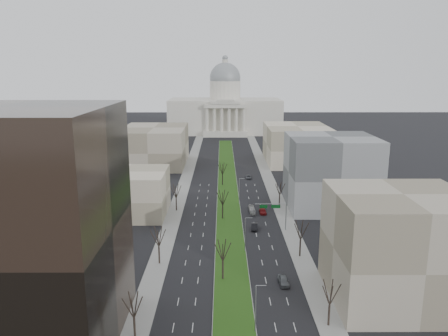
{
  "coord_description": "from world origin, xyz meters",
  "views": [
    {
      "loc": [
        -2.11,
        -48.93,
        45.71
      ],
      "look_at": [
        -1.46,
        105.85,
        10.34
      ],
      "focal_mm": 35.0,
      "sensor_mm": 36.0,
      "label": 1
    }
  ],
  "objects_px": {
    "car_grey_near": "(284,281)",
    "car_black": "(254,227)",
    "box_van": "(252,210)",
    "car_red": "(263,211)",
    "car_grey_far": "(249,177)"
  },
  "relations": [
    {
      "from": "car_black",
      "to": "car_red",
      "type": "relative_size",
      "value": 0.97
    },
    {
      "from": "box_van",
      "to": "car_red",
      "type": "bearing_deg",
      "value": -10.11
    },
    {
      "from": "car_black",
      "to": "box_van",
      "type": "distance_m",
      "value": 14.9
    },
    {
      "from": "car_black",
      "to": "box_van",
      "type": "height_order",
      "value": "box_van"
    },
    {
      "from": "car_black",
      "to": "car_red",
      "type": "distance_m",
      "value": 14.92
    },
    {
      "from": "car_grey_near",
      "to": "car_grey_far",
      "type": "bearing_deg",
      "value": 87.6
    },
    {
      "from": "car_grey_near",
      "to": "car_black",
      "type": "relative_size",
      "value": 0.98
    },
    {
      "from": "car_red",
      "to": "box_van",
      "type": "xyz_separation_m",
      "value": [
        -3.45,
        0.45,
        0.2
      ]
    },
    {
      "from": "car_grey_near",
      "to": "box_van",
      "type": "height_order",
      "value": "box_van"
    },
    {
      "from": "car_grey_near",
      "to": "car_red",
      "type": "distance_m",
      "value": 47.6
    },
    {
      "from": "car_red",
      "to": "car_grey_far",
      "type": "height_order",
      "value": "car_red"
    },
    {
      "from": "car_black",
      "to": "box_van",
      "type": "bearing_deg",
      "value": 93.61
    },
    {
      "from": "box_van",
      "to": "car_grey_near",
      "type": "bearing_deg",
      "value": -88.3
    },
    {
      "from": "car_grey_near",
      "to": "car_grey_far",
      "type": "xyz_separation_m",
      "value": [
        -1.97,
        93.37,
        -0.17
      ]
    },
    {
      "from": "car_grey_far",
      "to": "box_van",
      "type": "distance_m",
      "value": 45.35
    }
  ]
}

